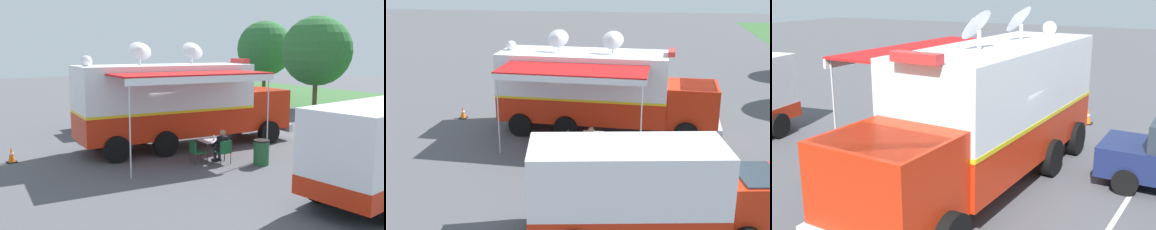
# 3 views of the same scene
# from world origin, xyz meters

# --- Properties ---
(ground_plane) EXTENTS (100.00, 100.00, 0.00)m
(ground_plane) POSITION_xyz_m (0.00, 0.00, 0.00)
(ground_plane) COLOR #515156
(lot_stripe) EXTENTS (0.44, 4.80, 0.01)m
(lot_stripe) POSITION_xyz_m (-3.39, 0.17, 0.00)
(lot_stripe) COLOR silver
(lot_stripe) RESTS_ON ground
(command_truck) EXTENTS (5.24, 9.63, 4.53)m
(command_truck) POSITION_xyz_m (0.08, 0.74, 1.95)
(command_truck) COLOR red
(command_truck) RESTS_ON ground
(folding_table) EXTENTS (0.85, 0.85, 0.73)m
(folding_table) POSITION_xyz_m (2.50, 0.63, 0.67)
(folding_table) COLOR silver
(folding_table) RESTS_ON ground
(water_bottle) EXTENTS (0.07, 0.07, 0.22)m
(water_bottle) POSITION_xyz_m (2.61, 0.67, 0.83)
(water_bottle) COLOR silver
(water_bottle) RESTS_ON folding_table
(folding_chair_at_table) EXTENTS (0.51, 0.51, 0.87)m
(folding_chair_at_table) POSITION_xyz_m (3.30, 0.64, 0.51)
(folding_chair_at_table) COLOR #19562D
(folding_chair_at_table) RESTS_ON ground
(folding_chair_beside_table) EXTENTS (0.51, 0.51, 0.87)m
(folding_chair_beside_table) POSITION_xyz_m (2.75, -0.22, 0.51)
(folding_chair_beside_table) COLOR #19562D
(folding_chair_beside_table) RESTS_ON ground
(seated_responder) EXTENTS (0.68, 0.58, 1.25)m
(seated_responder) POSITION_xyz_m (3.11, 0.65, 0.65)
(seated_responder) COLOR black
(seated_responder) RESTS_ON ground
(trash_bin) EXTENTS (0.57, 0.57, 0.91)m
(trash_bin) POSITION_xyz_m (4.10, 1.73, 0.46)
(trash_bin) COLOR #235B33
(trash_bin) RESTS_ON ground
(traffic_cone) EXTENTS (0.36, 0.36, 0.58)m
(traffic_cone) POSITION_xyz_m (-0.98, -5.89, 0.28)
(traffic_cone) COLOR black
(traffic_cone) RESTS_ON ground
(car_behind_truck) EXTENTS (4.26, 2.12, 1.76)m
(car_behind_truck) POSITION_xyz_m (-4.64, -0.91, 0.88)
(car_behind_truck) COLOR navy
(car_behind_truck) RESTS_ON ground
(car_far_corner) EXTENTS (4.29, 2.18, 1.76)m
(car_far_corner) POSITION_xyz_m (-7.53, 1.75, 0.88)
(car_far_corner) COLOR silver
(car_far_corner) RESTS_ON ground
(tree_far_left) EXTENTS (4.73, 4.73, 6.54)m
(tree_far_left) POSITION_xyz_m (-12.75, 16.56, 4.17)
(tree_far_left) COLOR brown
(tree_far_left) RESTS_ON ground
(tree_left_of_centre) EXTENTS (4.79, 4.79, 6.41)m
(tree_left_of_centre) POSITION_xyz_m (-5.18, 14.60, 4.01)
(tree_left_of_centre) COLOR brown
(tree_left_of_centre) RESTS_ON ground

